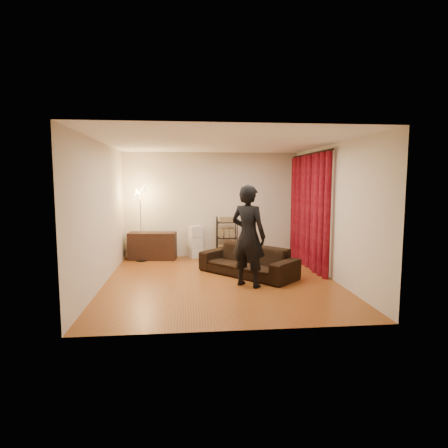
{
  "coord_description": "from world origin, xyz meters",
  "views": [
    {
      "loc": [
        -0.66,
        -7.22,
        1.98
      ],
      "look_at": [
        0.1,
        0.3,
        1.1
      ],
      "focal_mm": 30.0,
      "sensor_mm": 36.0,
      "label": 1
    }
  ],
  "objects": [
    {
      "name": "wall_front",
      "position": [
        0.0,
        -2.5,
        1.35
      ],
      "size": [
        5.0,
        0.0,
        5.0
      ],
      "primitive_type": "plane",
      "rotation": [
        -1.57,
        0.0,
        0.0
      ],
      "color": "beige",
      "rests_on": "ground"
    },
    {
      "name": "person",
      "position": [
        0.48,
        -0.42,
        0.95
      ],
      "size": [
        0.83,
        0.79,
        1.91
      ],
      "primitive_type": "imported",
      "rotation": [
        0.0,
        0.0,
        2.47
      ],
      "color": "black",
      "rests_on": "ground"
    },
    {
      "name": "storage_boxes",
      "position": [
        -0.44,
        2.3,
        0.41
      ],
      "size": [
        0.41,
        0.38,
        0.83
      ],
      "primitive_type": null,
      "rotation": [
        0.0,
        0.0,
        0.43
      ],
      "color": "beige",
      "rests_on": "ground"
    },
    {
      "name": "floor_lamp",
      "position": [
        -1.78,
        2.04,
        0.9
      ],
      "size": [
        0.33,
        0.33,
        1.81
      ],
      "primitive_type": null,
      "rotation": [
        0.0,
        0.0,
        -0.01
      ],
      "color": "silver",
      "rests_on": "ground"
    },
    {
      "name": "wall_left",
      "position": [
        -2.25,
        0.0,
        1.35
      ],
      "size": [
        0.0,
        5.0,
        5.0
      ],
      "primitive_type": "plane",
      "rotation": [
        1.57,
        0.0,
        1.57
      ],
      "color": "beige",
      "rests_on": "ground"
    },
    {
      "name": "wire_shelf",
      "position": [
        0.35,
        2.13,
        0.54
      ],
      "size": [
        0.54,
        0.42,
        1.08
      ],
      "primitive_type": null,
      "rotation": [
        0.0,
        0.0,
        0.17
      ],
      "color": "black",
      "rests_on": "ground"
    },
    {
      "name": "ceiling",
      "position": [
        0.0,
        0.0,
        2.7
      ],
      "size": [
        5.0,
        5.0,
        0.0
      ],
      "primitive_type": "plane",
      "rotation": [
        3.14,
        0.0,
        0.0
      ],
      "color": "white",
      "rests_on": "ground"
    },
    {
      "name": "sofa",
      "position": [
        0.61,
        0.39,
        0.31
      ],
      "size": [
        2.03,
        2.09,
        0.61
      ],
      "primitive_type": "imported",
      "rotation": [
        0.0,
        0.0,
        -0.82
      ],
      "color": "black",
      "rests_on": "ground"
    },
    {
      "name": "floor",
      "position": [
        0.0,
        0.0,
        0.0
      ],
      "size": [
        5.0,
        5.0,
        0.0
      ],
      "primitive_type": "plane",
      "color": "brown",
      "rests_on": "ground"
    },
    {
      "name": "wall_right",
      "position": [
        2.25,
        0.0,
        1.35
      ],
      "size": [
        0.0,
        5.0,
        5.0
      ],
      "primitive_type": "plane",
      "rotation": [
        1.57,
        0.0,
        -1.57
      ],
      "color": "beige",
      "rests_on": "ground"
    },
    {
      "name": "curtain_rod",
      "position": [
        2.15,
        1.12,
        2.58
      ],
      "size": [
        0.04,
        2.65,
        0.04
      ],
      "primitive_type": "cylinder",
      "rotation": [
        1.57,
        0.0,
        0.0
      ],
      "color": "black",
      "rests_on": "wall_right"
    },
    {
      "name": "media_cabinet",
      "position": [
        -1.52,
        2.2,
        0.34
      ],
      "size": [
        1.22,
        0.58,
        0.68
      ],
      "primitive_type": "cube",
      "rotation": [
        0.0,
        0.0,
        -0.12
      ],
      "color": "black",
      "rests_on": "ground"
    },
    {
      "name": "curtain",
      "position": [
        2.13,
        1.12,
        1.28
      ],
      "size": [
        0.22,
        2.65,
        2.55
      ],
      "primitive_type": null,
      "color": "maroon",
      "rests_on": "ground"
    },
    {
      "name": "wall_back",
      "position": [
        0.0,
        2.5,
        1.35
      ],
      "size": [
        5.0,
        0.0,
        5.0
      ],
      "primitive_type": "plane",
      "rotation": [
        1.57,
        0.0,
        0.0
      ],
      "color": "beige",
      "rests_on": "ground"
    }
  ]
}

